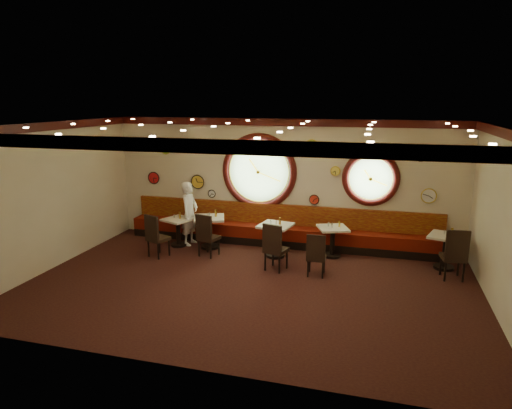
# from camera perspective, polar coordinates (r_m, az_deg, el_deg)

# --- Properties ---
(floor) EXTENTS (9.00, 6.00, 0.00)m
(floor) POSITION_cam_1_polar(r_m,az_deg,el_deg) (9.35, -0.86, -10.11)
(floor) COLOR black
(floor) RESTS_ON ground
(ceiling) EXTENTS (9.00, 6.00, 0.02)m
(ceiling) POSITION_cam_1_polar(r_m,az_deg,el_deg) (8.60, -0.93, 9.88)
(ceiling) COLOR gold
(ceiling) RESTS_ON wall_back
(wall_back) EXTENTS (9.00, 0.02, 3.20)m
(wall_back) POSITION_cam_1_polar(r_m,az_deg,el_deg) (11.69, 3.25, 2.82)
(wall_back) COLOR beige
(wall_back) RESTS_ON floor
(wall_front) EXTENTS (9.00, 0.02, 3.20)m
(wall_front) POSITION_cam_1_polar(r_m,az_deg,el_deg) (6.14, -8.84, -6.93)
(wall_front) COLOR beige
(wall_front) RESTS_ON floor
(wall_left) EXTENTS (0.02, 6.00, 3.20)m
(wall_left) POSITION_cam_1_polar(r_m,az_deg,el_deg) (10.96, -24.10, 0.99)
(wall_left) COLOR beige
(wall_left) RESTS_ON floor
(wall_right) EXTENTS (0.02, 6.00, 3.20)m
(wall_right) POSITION_cam_1_polar(r_m,az_deg,el_deg) (8.75, 28.70, -2.33)
(wall_right) COLOR beige
(wall_right) RESTS_ON floor
(molding_back) EXTENTS (9.00, 0.10, 0.18)m
(molding_back) POSITION_cam_1_polar(r_m,az_deg,el_deg) (11.46, 3.29, 10.22)
(molding_back) COLOR #390B0A
(molding_back) RESTS_ON wall_back
(molding_front) EXTENTS (9.00, 0.10, 0.18)m
(molding_front) POSITION_cam_1_polar(r_m,az_deg,el_deg) (5.85, -9.16, 7.28)
(molding_front) COLOR #390B0A
(molding_front) RESTS_ON wall_back
(molding_left) EXTENTS (0.10, 6.00, 0.18)m
(molding_left) POSITION_cam_1_polar(r_m,az_deg,el_deg) (10.74, -24.65, 8.87)
(molding_left) COLOR #390B0A
(molding_left) RESTS_ON wall_back
(banquette_base) EXTENTS (8.00, 0.55, 0.20)m
(banquette_base) POSITION_cam_1_polar(r_m,az_deg,el_deg) (11.78, 2.86, -4.61)
(banquette_base) COLOR black
(banquette_base) RESTS_ON floor
(banquette_seat) EXTENTS (8.00, 0.55, 0.30)m
(banquette_seat) POSITION_cam_1_polar(r_m,az_deg,el_deg) (11.71, 2.88, -3.44)
(banquette_seat) COLOR #580F07
(banquette_seat) RESTS_ON banquette_base
(banquette_back) EXTENTS (8.00, 0.10, 0.55)m
(banquette_back) POSITION_cam_1_polar(r_m,az_deg,el_deg) (11.81, 3.13, -1.29)
(banquette_back) COLOR #610A07
(banquette_back) RESTS_ON wall_back
(porthole_left_glass) EXTENTS (1.66, 0.02, 1.66)m
(porthole_left_glass) POSITION_cam_1_polar(r_m,az_deg,el_deg) (11.78, 0.40, 4.16)
(porthole_left_glass) COLOR #80A965
(porthole_left_glass) RESTS_ON wall_back
(porthole_left_frame) EXTENTS (1.98, 0.18, 1.98)m
(porthole_left_frame) POSITION_cam_1_polar(r_m,az_deg,el_deg) (11.76, 0.38, 4.15)
(porthole_left_frame) COLOR #390B0A
(porthole_left_frame) RESTS_ON wall_back
(porthole_left_ring) EXTENTS (1.61, 0.03, 1.61)m
(porthole_left_ring) POSITION_cam_1_polar(r_m,az_deg,el_deg) (11.74, 0.34, 4.12)
(porthole_left_ring) COLOR gold
(porthole_left_ring) RESTS_ON wall_back
(porthole_right_glass) EXTENTS (1.10, 0.02, 1.10)m
(porthole_right_glass) POSITION_cam_1_polar(r_m,az_deg,el_deg) (11.40, 14.14, 3.20)
(porthole_right_glass) COLOR #80A965
(porthole_right_glass) RESTS_ON wall_back
(porthole_right_frame) EXTENTS (1.38, 0.18, 1.38)m
(porthole_right_frame) POSITION_cam_1_polar(r_m,az_deg,el_deg) (11.38, 14.14, 3.18)
(porthole_right_frame) COLOR #390B0A
(porthole_right_frame) RESTS_ON wall_back
(porthole_right_ring) EXTENTS (1.09, 0.03, 1.09)m
(porthole_right_ring) POSITION_cam_1_polar(r_m,az_deg,el_deg) (11.35, 14.14, 3.16)
(porthole_right_ring) COLOR gold
(porthole_right_ring) RESTS_ON wall_back
(wall_clock_0) EXTENTS (0.30, 0.03, 0.30)m
(wall_clock_0) POSITION_cam_1_polar(r_m,az_deg,el_deg) (11.38, 6.99, 7.30)
(wall_clock_0) COLOR #7FB638
(wall_clock_0) RESTS_ON wall_back
(wall_clock_1) EXTENTS (0.28, 0.03, 0.28)m
(wall_clock_1) POSITION_cam_1_polar(r_m,az_deg,el_deg) (11.31, 19.91, 5.81)
(wall_clock_1) COLOR black
(wall_clock_1) RESTS_ON wall_back
(wall_clock_2) EXTENTS (0.22, 0.03, 0.22)m
(wall_clock_2) POSITION_cam_1_polar(r_m,az_deg,el_deg) (11.38, 9.90, 4.16)
(wall_clock_2) COLOR #EFDE4F
(wall_clock_2) RESTS_ON wall_back
(wall_clock_3) EXTENTS (0.24, 0.03, 0.24)m
(wall_clock_3) POSITION_cam_1_polar(r_m,az_deg,el_deg) (12.10, -6.11, 7.19)
(wall_clock_3) COLOR black
(wall_clock_3) RESTS_ON wall_back
(wall_clock_4) EXTENTS (0.26, 0.03, 0.26)m
(wall_clock_4) POSITION_cam_1_polar(r_m,az_deg,el_deg) (12.60, -11.22, 6.79)
(wall_clock_4) COLOR #7DC427
(wall_clock_4) RESTS_ON wall_back
(wall_clock_5) EXTENTS (0.24, 0.03, 0.24)m
(wall_clock_5) POSITION_cam_1_polar(r_m,az_deg,el_deg) (11.58, 7.29, 0.62)
(wall_clock_5) COLOR red
(wall_clock_5) RESTS_ON wall_back
(wall_clock_6) EXTENTS (0.34, 0.03, 0.34)m
(wall_clock_6) POSITION_cam_1_polar(r_m,az_deg,el_deg) (11.48, 20.78, 1.02)
(wall_clock_6) COLOR silver
(wall_clock_6) RESTS_ON wall_back
(wall_clock_7) EXTENTS (0.20, 0.03, 0.20)m
(wall_clock_7) POSITION_cam_1_polar(r_m,az_deg,el_deg) (12.26, -5.53, 1.36)
(wall_clock_7) COLOR white
(wall_clock_7) RESTS_ON wall_back
(wall_clock_8) EXTENTS (0.32, 0.03, 0.32)m
(wall_clock_8) POSITION_cam_1_polar(r_m,az_deg,el_deg) (12.89, -12.65, 3.27)
(wall_clock_8) COLOR red
(wall_clock_8) RESTS_ON wall_back
(wall_clock_9) EXTENTS (0.36, 0.03, 0.36)m
(wall_clock_9) POSITION_cam_1_polar(r_m,az_deg,el_deg) (12.35, -7.30, 2.82)
(wall_clock_9) COLOR gold
(wall_clock_9) RESTS_ON wall_back
(table_a) EXTENTS (0.85, 0.85, 0.72)m
(table_a) POSITION_cam_1_polar(r_m,az_deg,el_deg) (11.78, -9.70, -3.00)
(table_a) COLOR black
(table_a) RESTS_ON floor
(table_b) EXTENTS (0.94, 0.94, 0.81)m
(table_b) POSITION_cam_1_polar(r_m,az_deg,el_deg) (11.50, -5.83, -2.99)
(table_b) COLOR black
(table_b) RESTS_ON floor
(table_c) EXTENTS (0.83, 0.83, 0.79)m
(table_c) POSITION_cam_1_polar(r_m,az_deg,el_deg) (10.83, 2.45, -4.00)
(table_c) COLOR black
(table_c) RESTS_ON floor
(table_d) EXTENTS (0.86, 0.86, 0.73)m
(table_d) POSITION_cam_1_polar(r_m,az_deg,el_deg) (10.98, 9.54, -4.16)
(table_d) COLOR black
(table_d) RESTS_ON floor
(table_e) EXTENTS (0.88, 0.88, 0.77)m
(table_e) POSITION_cam_1_polar(r_m,az_deg,el_deg) (10.90, 22.61, -5.00)
(table_e) COLOR black
(table_e) RESTS_ON floor
(chair_a) EXTENTS (0.56, 0.56, 0.64)m
(chair_a) POSITION_cam_1_polar(r_m,az_deg,el_deg) (11.01, -12.51, -3.52)
(chair_a) COLOR black
(chair_a) RESTS_ON floor
(chair_b) EXTENTS (0.53, 0.53, 0.65)m
(chair_b) POSITION_cam_1_polar(r_m,az_deg,el_deg) (10.84, -6.23, -3.52)
(chair_b) COLOR black
(chair_b) RESTS_ON floor
(chair_c) EXTENTS (0.55, 0.55, 0.66)m
(chair_c) POSITION_cam_1_polar(r_m,az_deg,el_deg) (9.91, 2.29, -4.97)
(chair_c) COLOR black
(chair_c) RESTS_ON floor
(chair_d) EXTENTS (0.41, 0.41, 0.58)m
(chair_d) POSITION_cam_1_polar(r_m,az_deg,el_deg) (9.69, 7.53, -5.95)
(chair_d) COLOR black
(chair_d) RESTS_ON floor
(chair_e) EXTENTS (0.52, 0.52, 0.68)m
(chair_e) POSITION_cam_1_polar(r_m,az_deg,el_deg) (10.24, 23.64, -5.39)
(chair_e) COLOR black
(chair_e) RESTS_ON floor
(condiment_a_salt) EXTENTS (0.03, 0.03, 0.09)m
(condiment_a_salt) POSITION_cam_1_polar(r_m,az_deg,el_deg) (11.79, -10.19, -1.45)
(condiment_a_salt) COLOR silver
(condiment_a_salt) RESTS_ON table_a
(condiment_b_salt) EXTENTS (0.03, 0.03, 0.09)m
(condiment_b_salt) POSITION_cam_1_polar(r_m,az_deg,el_deg) (11.51, -5.85, -1.21)
(condiment_b_salt) COLOR silver
(condiment_b_salt) RESTS_ON table_b
(condiment_c_salt) EXTENTS (0.04, 0.04, 0.10)m
(condiment_c_salt) POSITION_cam_1_polar(r_m,az_deg,el_deg) (10.76, 1.85, -2.20)
(condiment_c_salt) COLOR silver
(condiment_c_salt) RESTS_ON table_c
(condiment_d_salt) EXTENTS (0.04, 0.04, 0.10)m
(condiment_d_salt) POSITION_cam_1_polar(r_m,az_deg,el_deg) (10.95, 9.05, -2.44)
(condiment_d_salt) COLOR silver
(condiment_d_salt) RESTS_ON table_d
(condiment_a_pepper) EXTENTS (0.04, 0.04, 0.11)m
(condiment_a_pepper) POSITION_cam_1_polar(r_m,az_deg,el_deg) (11.71, -9.58, -1.48)
(condiment_a_pepper) COLOR silver
(condiment_a_pepper) RESTS_ON table_a
(condiment_b_pepper) EXTENTS (0.03, 0.03, 0.09)m
(condiment_b_pepper) POSITION_cam_1_polar(r_m,az_deg,el_deg) (11.42, -6.04, -1.32)
(condiment_b_pepper) COLOR silver
(condiment_b_pepper) RESTS_ON table_b
(condiment_c_pepper) EXTENTS (0.03, 0.03, 0.09)m
(condiment_c_pepper) POSITION_cam_1_polar(r_m,az_deg,el_deg) (10.74, 2.53, -2.27)
(condiment_c_pepper) COLOR silver
(condiment_c_pepper) RESTS_ON table_c
(condiment_d_pepper) EXTENTS (0.04, 0.04, 0.11)m
(condiment_d_pepper) POSITION_cam_1_polar(r_m,az_deg,el_deg) (10.86, 9.50, -2.57)
(condiment_d_pepper) COLOR silver
(condiment_d_pepper) RESTS_ON table_d
(condiment_a_bottle) EXTENTS (0.05, 0.05, 0.16)m
(condiment_a_bottle) POSITION_cam_1_polar(r_m,az_deg,el_deg) (11.70, -9.50, -1.35)
(condiment_a_bottle) COLOR gold
(condiment_a_bottle) RESTS_ON table_a
(condiment_b_bottle) EXTENTS (0.06, 0.06, 0.18)m
(condiment_b_bottle) POSITION_cam_1_polar(r_m,az_deg,el_deg) (11.42, -5.05, -1.07)
(condiment_b_bottle) COLOR gold
(condiment_b_bottle) RESTS_ON table_b
(condiment_c_bottle) EXTENTS (0.05, 0.05, 0.17)m
(condiment_c_bottle) POSITION_cam_1_polar(r_m,az_deg,el_deg) (10.72, 3.01, -2.07)
(condiment_c_bottle) COLOR #C6812E
(condiment_c_bottle) RESTS_ON table_c
(condiment_d_bottle) EXTENTS (0.04, 0.04, 0.14)m
(condiment_d_bottle) POSITION_cam_1_polar(r_m,az_deg,el_deg) (10.95, 10.37, -2.40)
(condiment_d_bottle) COLOR yellow
(condiment_d_bottle) RESTS_ON table_d
(condiment_e_salt) EXTENTS (0.03, 0.03, 0.09)m
(condiment_e_salt) POSITION_cam_1_polar(r_m,az_deg,el_deg) (10.86, 22.51, -3.22)
(condiment_e_salt) COLOR silver
(condiment_e_salt) RESTS_ON table_e
(condiment_e_pepper) EXTENTS (0.04, 0.04, 0.10)m
(condiment_e_pepper) POSITION_cam_1_polar(r_m,az_deg,el_deg) (10.75, 23.01, -3.41)
(condiment_e_pepper) COLOR #B9B9BE
(condiment_e_pepper) RESTS_ON table_e
(condiment_e_bottle) EXTENTS (0.05, 0.05, 0.16)m
(condiment_e_bottle) POSITION_cam_1_polar(r_m,az_deg,el_deg) (10.84, 23.32, -3.12)
(condiment_e_bottle) COLOR yellow
(condiment_e_bottle) RESTS_ON table_e
(waiter) EXTENTS (0.44, 0.63, 1.64)m
(waiter) POSITION_cam_1_polar(r_m,az_deg,el_deg) (11.78, -8.31, -1.10)
(waiter) COLOR white
(waiter) RESTS_ON floor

